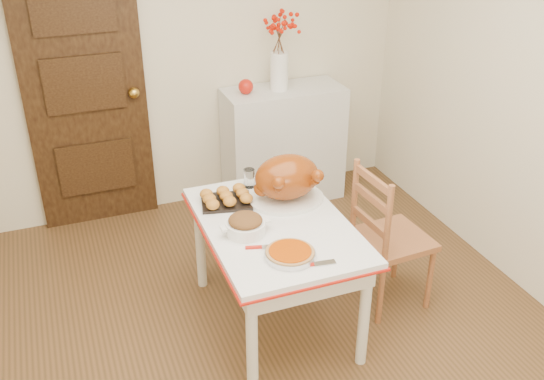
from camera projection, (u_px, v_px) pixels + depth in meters
name	position (u px, v px, depth m)	size (l,w,h in m)	color
floor	(277.00, 360.00, 3.44)	(3.50, 4.00, 0.00)	#463018
wall_back	(178.00, 51.00, 4.50)	(3.50, 0.00, 2.50)	beige
door_back	(85.00, 92.00, 4.36)	(0.85, 0.06, 2.06)	black
sideboard	(283.00, 145.00, 4.92)	(0.93, 0.42, 0.93)	silver
kitchen_table	(275.00, 273.00, 3.58)	(0.80, 1.16, 0.70)	white
chair_oak	(393.00, 236.00, 3.72)	(0.42, 0.42, 0.94)	#A4582B
berry_vase	(279.00, 51.00, 4.55)	(0.31, 0.31, 0.60)	white
apple	(246.00, 87.00, 4.58)	(0.11, 0.11, 0.11)	red
turkey_platter	(287.00, 179.00, 3.57)	(0.45, 0.36, 0.28)	maroon
pumpkin_pie	(290.00, 253.00, 3.11)	(0.26, 0.26, 0.05)	#A53800
stuffing_dish	(245.00, 225.00, 3.30)	(0.28, 0.22, 0.11)	brown
rolls_tray	(226.00, 198.00, 3.59)	(0.29, 0.23, 0.08)	orange
pie_server	(315.00, 264.00, 3.06)	(0.22, 0.06, 0.01)	silver
carving_knife	(268.00, 247.00, 3.19)	(0.24, 0.06, 0.01)	silver
drinking_glass	(249.00, 178.00, 3.77)	(0.07, 0.07, 0.12)	white
shaker_pair	(286.00, 177.00, 3.83)	(0.08, 0.03, 0.08)	white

